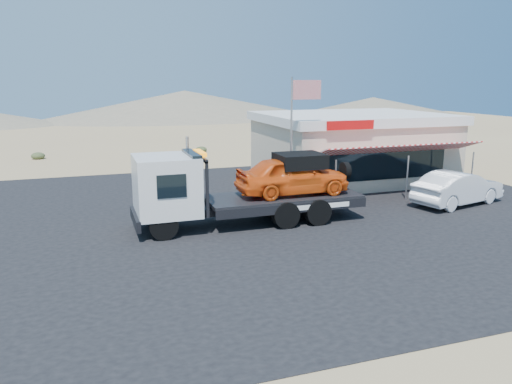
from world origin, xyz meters
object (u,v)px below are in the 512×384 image
at_px(white_sedan, 458,188).
at_px(flagpole, 296,125).
at_px(tow_truck, 244,184).
at_px(jerky_store, 351,146).

xyz_separation_m(white_sedan, flagpole, (-7.22, 2.94, 2.94)).
relative_size(tow_truck, white_sedan, 1.91).
xyz_separation_m(tow_truck, white_sedan, (10.68, -0.25, -0.86)).
relative_size(white_sedan, jerky_store, 0.47).
relative_size(jerky_store, flagpole, 1.73).
bearing_deg(tow_truck, flagpole, 37.87).
xyz_separation_m(jerky_store, flagpole, (-5.57, -4.47, 1.77)).
height_order(tow_truck, jerky_store, jerky_store).
distance_m(white_sedan, jerky_store, 7.68).
distance_m(tow_truck, white_sedan, 10.72).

